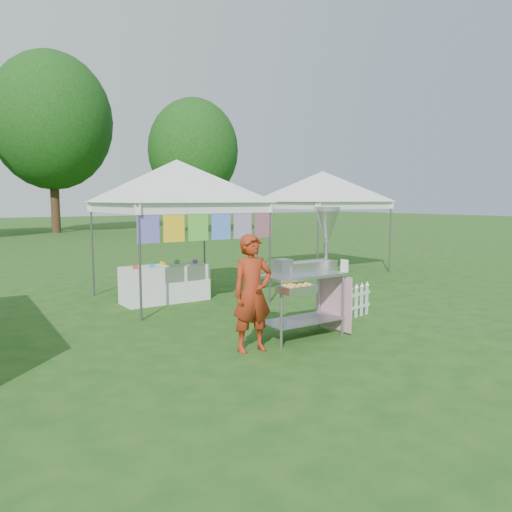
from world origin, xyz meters
TOP-DOWN VIEW (x-y plane):
  - ground at (0.00, 0.00)m, footprint 120.00×120.00m
  - canopy_main at (0.00, 3.49)m, footprint 4.24×4.24m
  - canopy_right at (5.50, 5.00)m, footprint 4.24×4.24m
  - tree_mid at (3.00, 28.00)m, footprint 7.60×7.60m
  - tree_right at (10.00, 22.00)m, footprint 5.60×5.60m
  - donut_cart at (0.45, -0.40)m, footprint 1.47×1.00m
  - vendor at (-0.78, -0.53)m, footprint 0.66×0.47m
  - picket_fence at (1.66, 0.01)m, footprint 1.42×0.30m
  - display_table at (-0.37, 3.39)m, footprint 1.80×0.70m

SIDE VIEW (x-z plane):
  - ground at x=0.00m, z-range 0.00..0.00m
  - picket_fence at x=1.66m, z-range 0.01..0.57m
  - display_table at x=-0.37m, z-range 0.00..0.77m
  - vendor at x=-0.78m, z-range 0.00..1.67m
  - donut_cart at x=0.45m, z-range 0.18..2.22m
  - canopy_main at x=0.00m, z-range 1.26..4.71m
  - canopy_right at x=5.50m, z-range 1.27..4.72m
  - tree_right at x=10.00m, z-range 0.97..9.39m
  - tree_mid at x=3.00m, z-range 1.38..12.90m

